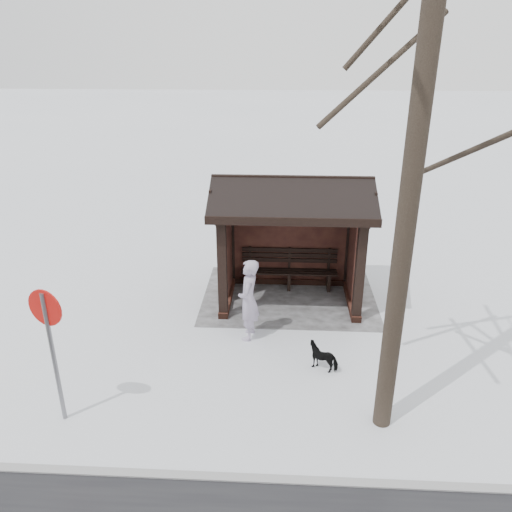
# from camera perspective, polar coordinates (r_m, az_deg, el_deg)

# --- Properties ---
(ground) EXTENTS (120.00, 120.00, 0.00)m
(ground) POSITION_cam_1_polar(r_m,az_deg,el_deg) (12.26, 3.78, -5.02)
(ground) COLOR silver
(ground) RESTS_ON ground
(kerb) EXTENTS (120.00, 0.15, 0.06)m
(kerb) POSITION_cam_1_polar(r_m,az_deg,el_deg) (7.84, 4.07, -24.24)
(kerb) COLOR gray
(kerb) RESTS_ON ground
(trampled_patch) EXTENTS (4.20, 3.20, 0.02)m
(trampled_patch) POSITION_cam_1_polar(r_m,az_deg,el_deg) (12.43, 3.78, -4.55)
(trampled_patch) COLOR #94959A
(trampled_patch) RESTS_ON ground
(bus_shelter) EXTENTS (3.60, 2.40, 3.09)m
(bus_shelter) POSITION_cam_1_polar(r_m,az_deg,el_deg) (11.55, 4.06, 4.87)
(bus_shelter) COLOR #351B13
(bus_shelter) RESTS_ON ground
(tree_near) EXTENTS (3.42, 3.42, 9.03)m
(tree_near) POSITION_cam_1_polar(r_m,az_deg,el_deg) (6.85, 19.58, 25.18)
(tree_near) COLOR black
(tree_near) RESTS_ON ground
(pedestrian) EXTENTS (0.50, 0.69, 1.77)m
(pedestrian) POSITION_cam_1_polar(r_m,az_deg,el_deg) (10.34, -0.85, -5.05)
(pedestrian) COLOR #A396B0
(pedestrian) RESTS_ON ground
(dog) EXTENTS (0.68, 0.51, 0.52)m
(dog) POSITION_cam_1_polar(r_m,az_deg,el_deg) (9.81, 7.75, -11.26)
(dog) COLOR black
(dog) RESTS_ON ground
(road_sign) EXTENTS (0.59, 0.21, 2.39)m
(road_sign) POSITION_cam_1_polar(r_m,az_deg,el_deg) (8.40, -22.59, -7.68)
(road_sign) COLOR slate
(road_sign) RESTS_ON ground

